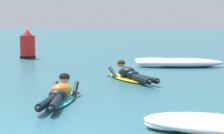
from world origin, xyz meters
name	(u,v)px	position (x,y,z in m)	size (l,w,h in m)	color
ground_plane	(94,64)	(0.00, 10.00, 0.00)	(120.00, 120.00, 0.00)	#2D6B7A
surfer_near	(60,94)	(0.25, 2.83, 0.14)	(0.57, 2.61, 0.54)	#2DB2D1
surfer_far	(130,75)	(1.46, 5.88, 0.14)	(1.54, 2.39, 0.54)	yellow
whitewater_front	(211,124)	(2.82, 0.84, 0.11)	(2.13, 1.47, 0.23)	white
whitewater_mid_left	(179,63)	(2.99, 9.17, 0.14)	(3.00, 1.17, 0.30)	white
whitewater_far_band	(154,60)	(2.17, 10.89, 0.07)	(1.54, 1.10, 0.15)	white
channel_marker_buoy	(28,47)	(-3.02, 11.95, 0.49)	(0.65, 0.65, 1.19)	red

